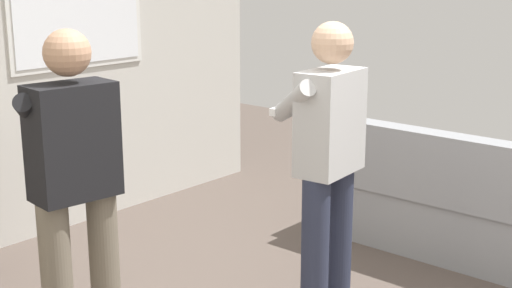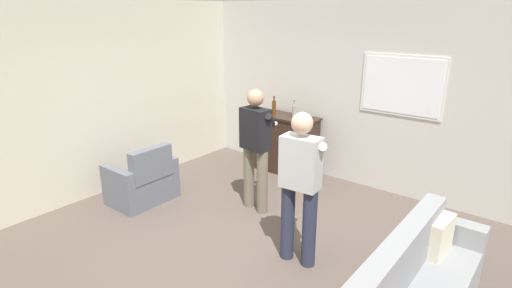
# 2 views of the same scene
# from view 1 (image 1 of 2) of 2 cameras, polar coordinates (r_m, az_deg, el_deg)

# --- Properties ---
(couch) EXTENTS (0.57, 2.50, 0.89)m
(couch) POSITION_cam_1_polar(r_m,az_deg,el_deg) (4.94, 18.62, -5.70)
(couch) COLOR gray
(couch) RESTS_ON ground
(person_standing_left) EXTENTS (0.55, 0.50, 1.68)m
(person_standing_left) POSITION_cam_1_polar(r_m,az_deg,el_deg) (3.51, -14.31, -3.19)
(person_standing_left) COLOR #6B6051
(person_standing_left) RESTS_ON ground
(person_standing_right) EXTENTS (0.56, 0.49, 1.68)m
(person_standing_right) POSITION_cam_1_polar(r_m,az_deg,el_deg) (3.82, 5.73, -1.40)
(person_standing_right) COLOR #282D42
(person_standing_right) RESTS_ON ground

